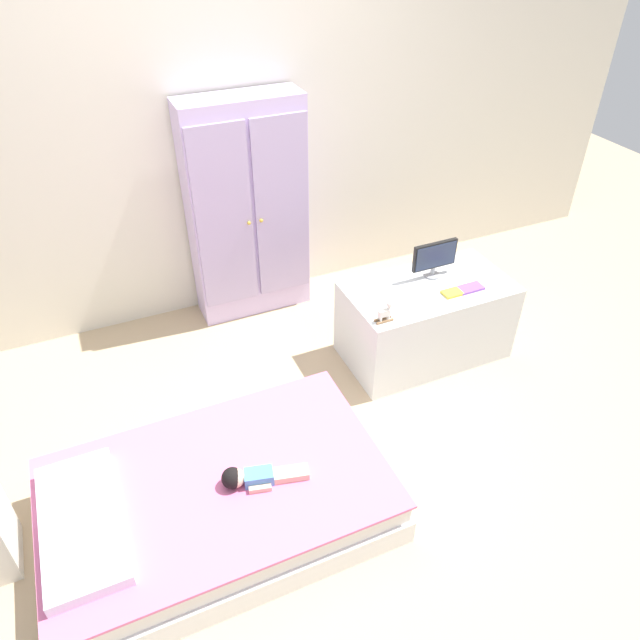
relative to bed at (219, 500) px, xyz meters
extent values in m
cube|color=tan|center=(0.54, 0.21, -0.14)|extent=(10.00, 10.00, 0.02)
cube|color=silver|center=(0.54, 1.78, 1.22)|extent=(6.40, 0.05, 2.70)
cube|color=white|center=(0.00, 0.00, -0.06)|extent=(1.54, 0.96, 0.14)
cube|color=silver|center=(0.00, 0.00, 0.06)|extent=(1.50, 0.92, 0.11)
cube|color=pink|center=(0.00, 0.00, 0.13)|extent=(1.53, 0.95, 0.02)
cube|color=silver|center=(-0.57, 0.00, 0.16)|extent=(0.32, 0.69, 0.06)
cube|color=#4C84C6|center=(0.18, -0.07, 0.16)|extent=(0.15, 0.11, 0.06)
cube|color=#DBB293|center=(0.33, -0.09, 0.15)|extent=(0.16, 0.07, 0.04)
cube|color=#DBB293|center=(0.32, -0.13, 0.15)|extent=(0.16, 0.07, 0.04)
cube|color=#DBB293|center=(0.19, -0.02, 0.15)|extent=(0.10, 0.05, 0.03)
cube|color=#DBB293|center=(0.17, -0.13, 0.15)|extent=(0.10, 0.05, 0.03)
sphere|color=#DBB293|center=(0.08, -0.05, 0.18)|extent=(0.09, 0.09, 0.09)
sphere|color=black|center=(0.07, -0.05, 0.18)|extent=(0.10, 0.10, 0.10)
cube|color=silver|center=(0.71, 1.61, 0.60)|extent=(0.75, 0.26, 1.45)
cube|color=#AF9DC9|center=(0.53, 1.47, 0.63)|extent=(0.35, 0.02, 1.19)
cube|color=#AF9DC9|center=(0.90, 1.47, 0.63)|extent=(0.35, 0.02, 1.19)
sphere|color=gold|center=(0.67, 1.45, 0.60)|extent=(0.02, 0.02, 0.02)
sphere|color=gold|center=(0.75, 1.45, 0.60)|extent=(0.02, 0.02, 0.02)
cube|color=silver|center=(1.52, 0.67, 0.12)|extent=(0.99, 0.54, 0.50)
cylinder|color=#99999E|center=(1.59, 0.76, 0.38)|extent=(0.10, 0.10, 0.01)
cylinder|color=#99999E|center=(1.59, 0.76, 0.41)|extent=(0.02, 0.02, 0.05)
cube|color=black|center=(1.59, 0.76, 0.52)|extent=(0.29, 0.02, 0.17)
cube|color=#28334C|center=(1.59, 0.75, 0.52)|extent=(0.27, 0.01, 0.15)
cube|color=#8E6642|center=(1.10, 0.49, 0.38)|extent=(0.10, 0.01, 0.01)
cube|color=#8E6642|center=(1.10, 0.46, 0.38)|extent=(0.10, 0.01, 0.01)
cube|color=white|center=(1.10, 0.48, 0.43)|extent=(0.07, 0.03, 0.04)
cylinder|color=white|center=(1.13, 0.49, 0.40)|extent=(0.01, 0.01, 0.02)
cylinder|color=white|center=(1.13, 0.47, 0.40)|extent=(0.01, 0.01, 0.02)
cylinder|color=white|center=(1.08, 0.49, 0.40)|extent=(0.01, 0.01, 0.02)
cylinder|color=white|center=(1.08, 0.47, 0.40)|extent=(0.01, 0.01, 0.02)
cylinder|color=white|center=(1.13, 0.48, 0.46)|extent=(0.02, 0.02, 0.02)
sphere|color=white|center=(1.13, 0.48, 0.48)|extent=(0.04, 0.04, 0.04)
cube|color=gold|center=(1.59, 0.54, 0.38)|extent=(0.11, 0.08, 0.02)
cube|color=#8E51B2|center=(1.72, 0.54, 0.38)|extent=(0.16, 0.08, 0.02)
camera|label=1|loc=(-0.25, -1.72, 2.30)|focal=33.02mm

